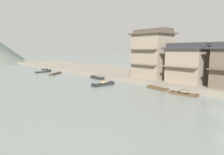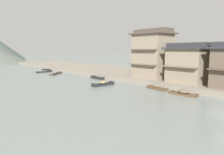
{
  "view_description": "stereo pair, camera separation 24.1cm",
  "coord_description": "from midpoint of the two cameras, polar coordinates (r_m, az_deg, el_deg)",
  "views": [
    {
      "loc": [
        -19.8,
        -6.28,
        5.8
      ],
      "look_at": [
        2.48,
        19.49,
        1.2
      ],
      "focal_mm": 32.75,
      "sensor_mm": 36.0,
      "label": 1
    },
    {
      "loc": [
        -19.61,
        -6.44,
        5.8
      ],
      "look_at": [
        2.48,
        19.49,
        1.2
      ],
      "focal_mm": 32.75,
      "sensor_mm": 36.0,
      "label": 2
    }
  ],
  "objects": [
    {
      "name": "riverbank_right",
      "position": [
        50.62,
        3.28,
        1.52
      ],
      "size": [
        18.0,
        110.0,
        0.74
      ],
      "primitive_type": "cube",
      "color": "gray",
      "rests_on": "ground"
    },
    {
      "name": "boat_moored_nearest",
      "position": [
        50.73,
        -15.26,
        1.0
      ],
      "size": [
        4.7,
        4.37,
        0.42
      ],
      "color": "#423328",
      "rests_on": "ground"
    },
    {
      "name": "boat_moored_second",
      "position": [
        33.54,
        -2.32,
        -1.78
      ],
      "size": [
        4.11,
        1.05,
        0.79
      ],
      "color": "#232326",
      "rests_on": "ground"
    },
    {
      "name": "boat_moored_third",
      "position": [
        41.52,
        -3.93,
        -0.13
      ],
      "size": [
        1.36,
        3.85,
        0.5
      ],
      "color": "#232326",
      "rests_on": "ground"
    },
    {
      "name": "boat_moored_far",
      "position": [
        28.01,
        19.5,
        -4.11
      ],
      "size": [
        1.42,
        3.7,
        0.75
      ],
      "color": "brown",
      "rests_on": "ground"
    },
    {
      "name": "boat_midriver_drifting",
      "position": [
        31.16,
        12.7,
        -2.99
      ],
      "size": [
        1.51,
        3.67,
        0.36
      ],
      "color": "brown",
      "rests_on": "ground"
    },
    {
      "name": "boat_midriver_upstream",
      "position": [
        61.5,
        -17.6,
        2.17
      ],
      "size": [
        1.46,
        3.96,
        0.75
      ],
      "color": "#232326",
      "rests_on": "ground"
    },
    {
      "name": "boat_upstream_distant",
      "position": [
        55.92,
        -18.35,
        1.48
      ],
      "size": [
        4.08,
        1.15,
        0.4
      ],
      "color": "#232326",
      "rests_on": "ground"
    },
    {
      "name": "house_waterfront_second",
      "position": [
        33.62,
        20.58,
        3.71
      ],
      "size": [
        5.31,
        6.38,
        6.14
      ],
      "color": "gray",
      "rests_on": "riverbank_right"
    },
    {
      "name": "house_waterfront_tall",
      "position": [
        37.83,
        11.35,
        6.4
      ],
      "size": [
        6.01,
        6.78,
        8.74
      ],
      "color": "gray",
      "rests_on": "riverbank_right"
    }
  ]
}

